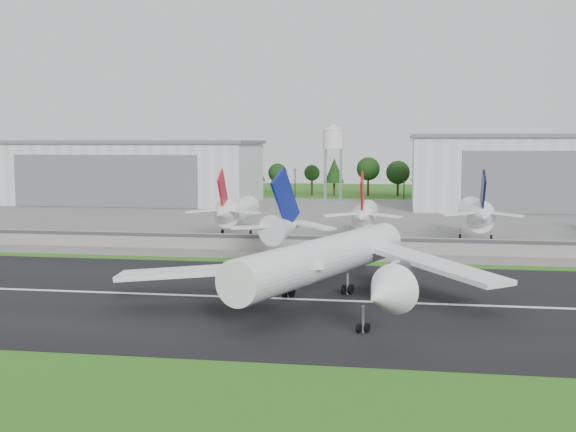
% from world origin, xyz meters
% --- Properties ---
extents(ground, '(600.00, 600.00, 0.00)m').
position_xyz_m(ground, '(0.00, 0.00, 0.00)').
color(ground, '#2F6B19').
rests_on(ground, ground).
extents(runway, '(320.00, 60.00, 0.10)m').
position_xyz_m(runway, '(0.00, 10.00, 0.05)').
color(runway, black).
rests_on(runway, ground).
extents(runway_centerline, '(220.00, 1.00, 0.02)m').
position_xyz_m(runway_centerline, '(0.00, 10.00, 0.11)').
color(runway_centerline, white).
rests_on(runway_centerline, runway).
extents(apron, '(320.00, 150.00, 0.10)m').
position_xyz_m(apron, '(0.00, 120.00, 0.05)').
color(apron, slate).
rests_on(apron, ground).
extents(blast_fence, '(240.00, 0.61, 3.50)m').
position_xyz_m(blast_fence, '(0.00, 54.99, 1.81)').
color(blast_fence, gray).
rests_on(blast_fence, ground).
extents(hangar_west, '(97.00, 44.00, 23.20)m').
position_xyz_m(hangar_west, '(-80.00, 164.92, 11.63)').
color(hangar_west, silver).
rests_on(hangar_west, ground).
extents(hangar_east, '(102.00, 47.00, 25.20)m').
position_xyz_m(hangar_east, '(75.00, 164.92, 12.63)').
color(hangar_east, silver).
rests_on(hangar_east, ground).
extents(water_tower, '(8.40, 8.40, 29.40)m').
position_xyz_m(water_tower, '(-5.00, 185.00, 24.55)').
color(water_tower, '#99999E').
rests_on(water_tower, ground).
extents(utility_poles, '(230.00, 3.00, 12.00)m').
position_xyz_m(utility_poles, '(0.00, 200.00, 0.00)').
color(utility_poles, black).
rests_on(utility_poles, ground).
extents(treeline, '(320.00, 16.00, 22.00)m').
position_xyz_m(treeline, '(0.00, 215.00, 0.00)').
color(treeline, black).
rests_on(treeline, ground).
extents(main_airliner, '(53.31, 57.24, 18.17)m').
position_xyz_m(main_airliner, '(11.03, 9.59, 4.89)').
color(main_airliner, white).
rests_on(main_airliner, runway).
extents(parked_jet_red_a, '(7.36, 31.29, 16.68)m').
position_xyz_m(parked_jet_red_a, '(-17.88, 76.56, 6.17)').
color(parked_jet_red_a, white).
rests_on(parked_jet_red_a, ground).
extents(parked_jet_red_b, '(7.36, 31.29, 16.34)m').
position_xyz_m(parked_jet_red_b, '(13.12, 76.50, 5.86)').
color(parked_jet_red_b, white).
rests_on(parked_jet_red_b, ground).
extents(parked_jet_navy, '(7.36, 31.29, 16.94)m').
position_xyz_m(parked_jet_navy, '(38.42, 76.59, 6.42)').
color(parked_jet_navy, white).
rests_on(parked_jet_navy, ground).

